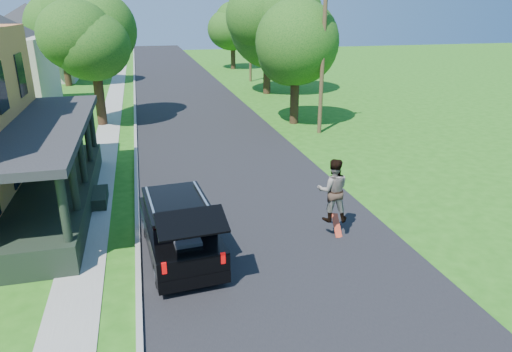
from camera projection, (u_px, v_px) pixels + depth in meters
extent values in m
plane|color=#226213|center=(288.00, 268.00, 12.73)|extent=(140.00, 140.00, 0.00)
cube|color=black|center=(197.00, 115.00, 30.90)|extent=(8.00, 120.00, 0.02)
cube|color=gray|center=(135.00, 118.00, 29.97)|extent=(0.15, 120.00, 0.12)
cube|color=gray|center=(111.00, 119.00, 29.61)|extent=(1.30, 120.00, 0.03)
cube|color=black|center=(58.00, 196.00, 16.46)|extent=(2.40, 10.00, 0.90)
cube|color=black|center=(46.00, 127.00, 15.57)|extent=(2.60, 10.30, 0.25)
cube|color=beige|center=(34.00, 54.00, 45.09)|extent=(8.00, 8.00, 5.00)
pyramid|color=black|center=(25.00, 3.00, 43.45)|extent=(12.78, 12.78, 2.20)
cube|color=black|center=(180.00, 235.00, 13.22)|extent=(2.17, 4.49, 0.84)
cube|color=black|center=(178.00, 212.00, 13.12)|extent=(1.89, 2.83, 0.54)
cube|color=black|center=(177.00, 202.00, 13.02)|extent=(1.93, 2.92, 0.08)
cube|color=black|center=(192.00, 223.00, 10.85)|extent=(1.75, 1.03, 0.38)
cube|color=#2E2E32|center=(188.00, 247.00, 11.96)|extent=(0.74, 0.65, 0.45)
cube|color=silver|center=(151.00, 203.00, 12.76)|extent=(0.25, 2.40, 0.06)
cube|color=silver|center=(202.00, 196.00, 13.20)|extent=(0.25, 2.40, 0.06)
cube|color=#990505|center=(164.00, 268.00, 10.98)|extent=(0.12, 0.07, 0.30)
cube|color=#990505|center=(223.00, 258.00, 11.42)|extent=(0.12, 0.07, 0.30)
cylinder|color=black|center=(147.00, 227.00, 14.37)|extent=(0.29, 0.69, 0.67)
cylinder|color=black|center=(197.00, 220.00, 14.85)|extent=(0.29, 0.69, 0.67)
cylinder|color=black|center=(159.00, 275.00, 11.81)|extent=(0.29, 0.69, 0.67)
cylinder|color=black|center=(219.00, 264.00, 12.29)|extent=(0.29, 0.69, 0.67)
imported|color=black|center=(333.00, 190.00, 13.99)|extent=(1.13, 0.98, 2.01)
cube|color=#B0280F|center=(337.00, 226.00, 14.60)|extent=(0.32, 0.72, 0.62)
cylinder|color=black|center=(100.00, 98.00, 27.72)|extent=(0.61, 0.61, 3.27)
sphere|color=#447920|center=(93.00, 42.00, 26.57)|extent=(5.28, 5.28, 4.99)
sphere|color=#447920|center=(98.00, 22.00, 26.02)|extent=(4.58, 4.58, 4.33)
sphere|color=#447920|center=(83.00, 32.00, 26.59)|extent=(4.69, 4.69, 4.44)
cylinder|color=black|center=(66.00, 65.00, 41.51)|extent=(0.62, 0.62, 3.73)
sphere|color=#447920|center=(60.00, 23.00, 40.23)|extent=(5.60, 5.60, 5.42)
sphere|color=#447920|center=(63.00, 8.00, 39.63)|extent=(4.86, 4.86, 4.70)
sphere|color=#447920|center=(53.00, 15.00, 40.27)|extent=(4.98, 4.98, 4.82)
cylinder|color=black|center=(294.00, 100.00, 28.09)|extent=(0.68, 0.68, 2.94)
sphere|color=#447920|center=(296.00, 51.00, 27.07)|extent=(5.53, 5.53, 4.39)
sphere|color=#447920|center=(303.00, 34.00, 26.44)|extent=(4.80, 4.80, 3.80)
sphere|color=#447920|center=(288.00, 42.00, 27.30)|extent=(4.92, 4.92, 3.90)
cylinder|color=black|center=(267.00, 73.00, 37.82)|extent=(0.77, 0.77, 3.40)
sphere|color=#447920|center=(267.00, 23.00, 36.45)|extent=(8.39, 8.39, 6.70)
sphere|color=#447920|center=(274.00, 3.00, 35.88)|extent=(7.27, 7.27, 5.81)
sphere|color=#447920|center=(259.00, 13.00, 36.27)|extent=(7.46, 7.46, 5.96)
cylinder|color=black|center=(233.00, 55.00, 53.14)|extent=(0.60, 0.60, 3.11)
sphere|color=#447920|center=(233.00, 26.00, 52.02)|extent=(5.60, 5.60, 4.98)
sphere|color=#447920|center=(236.00, 16.00, 51.52)|extent=(4.85, 4.85, 4.32)
sphere|color=#447920|center=(227.00, 21.00, 51.99)|extent=(4.98, 4.98, 4.43)
cylinder|color=#493422|center=(323.00, 55.00, 24.89)|extent=(0.29, 0.29, 8.81)
cylinder|color=#493422|center=(250.00, 40.00, 43.28)|extent=(0.25, 0.25, 7.84)
cube|color=#493422|center=(250.00, 2.00, 42.11)|extent=(1.48, 0.16, 0.11)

